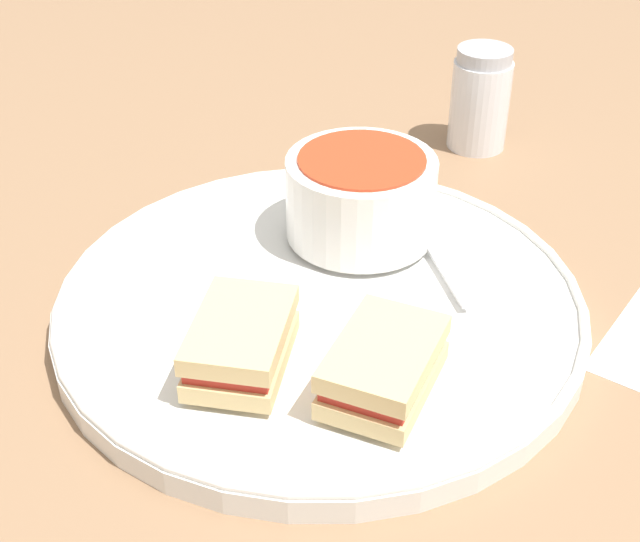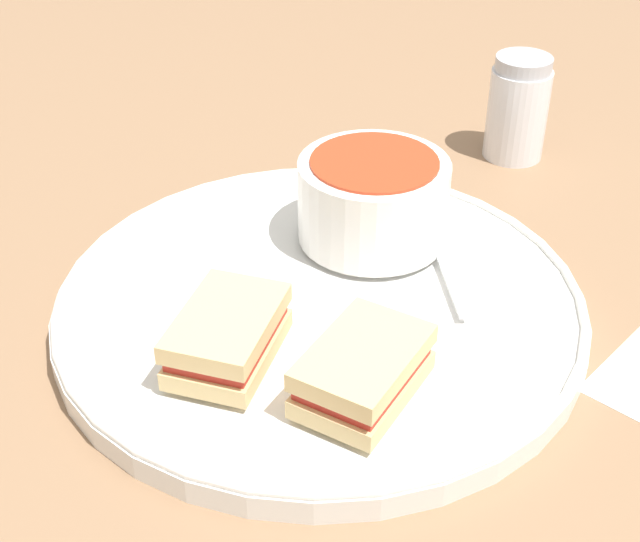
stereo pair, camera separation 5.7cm
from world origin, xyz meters
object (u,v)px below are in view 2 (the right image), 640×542
salt_shaker (518,108)px  spoon (435,240)px  sandwich_half_near (228,335)px  sandwich_half_far (363,370)px  soup_bowl (373,199)px

salt_shaker → spoon: bearing=30.9°
spoon → sandwich_half_near: (0.18, 0.03, 0.01)m
spoon → sandwich_half_near: size_ratio=1.12×
spoon → sandwich_half_far: size_ratio=1.12×
sandwich_half_near → sandwich_half_far: size_ratio=1.00×
soup_bowl → sandwich_half_far: (0.10, 0.13, -0.01)m
soup_bowl → salt_shaker: salt_shaker is taller
soup_bowl → spoon: 0.05m
sandwich_half_near → soup_bowl: bearing=-157.1°
spoon → salt_shaker: salt_shaker is taller
spoon → sandwich_half_far: sandwich_half_far is taller
soup_bowl → sandwich_half_far: soup_bowl is taller
sandwich_half_far → sandwich_half_near: bearing=-54.4°
sandwich_half_near → spoon: bearing=-170.8°
sandwich_half_far → spoon: bearing=-143.3°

